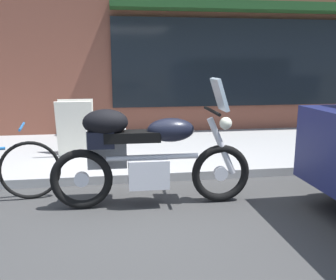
{
  "coord_description": "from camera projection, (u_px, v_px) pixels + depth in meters",
  "views": [
    {
      "loc": [
        -0.36,
        -3.57,
        1.59
      ],
      "look_at": [
        0.25,
        0.51,
        0.7
      ],
      "focal_mm": 39.2,
      "sensor_mm": 36.0,
      "label": 1
    }
  ],
  "objects": [
    {
      "name": "ground_plane",
      "position": [
        152.0,
        216.0,
        3.84
      ],
      "size": [
        80.0,
        80.0,
        0.0
      ],
      "primitive_type": "plane",
      "color": "#343434"
    },
    {
      "name": "touring_motorcycle",
      "position": [
        141.0,
        152.0,
        4.03
      ],
      "size": [
        2.22,
        0.68,
        1.41
      ],
      "color": "black",
      "rests_on": "ground_plane"
    },
    {
      "name": "sandwich_board_sign",
      "position": [
        75.0,
        128.0,
        5.75
      ],
      "size": [
        0.55,
        0.4,
        0.88
      ],
      "color": "silver",
      "rests_on": "sidewalk_curb"
    }
  ]
}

